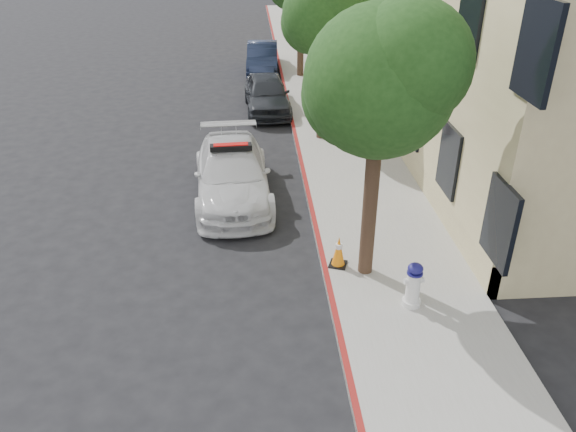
% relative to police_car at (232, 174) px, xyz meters
% --- Properties ---
extents(ground, '(120.00, 120.00, 0.00)m').
position_rel_police_car_xyz_m(ground, '(-0.01, -1.98, -0.71)').
color(ground, black).
rests_on(ground, ground).
extents(sidewalk, '(3.20, 50.00, 0.15)m').
position_rel_police_car_xyz_m(sidewalk, '(3.59, 8.02, -0.64)').
color(sidewalk, gray).
rests_on(sidewalk, ground).
extents(curb_strip, '(0.12, 50.00, 0.15)m').
position_rel_police_car_xyz_m(curb_strip, '(2.05, 8.02, -0.64)').
color(curb_strip, maroon).
rests_on(curb_strip, ground).
extents(tree_near, '(2.92, 2.82, 5.62)m').
position_rel_police_car_xyz_m(tree_near, '(2.92, -3.99, 3.56)').
color(tree_near, black).
rests_on(tree_near, sidewalk).
extents(tree_mid, '(2.77, 2.64, 5.43)m').
position_rel_police_car_xyz_m(tree_mid, '(2.92, 4.01, 3.45)').
color(tree_mid, black).
rests_on(tree_mid, sidewalk).
extents(police_car, '(2.26, 4.98, 1.56)m').
position_rel_police_car_xyz_m(police_car, '(0.00, 0.00, 0.00)').
color(police_car, silver).
rests_on(police_car, ground).
extents(parked_car_mid, '(1.83, 4.17, 1.40)m').
position_rel_police_car_xyz_m(parked_car_mid, '(1.19, 7.34, -0.01)').
color(parked_car_mid, '#202328').
rests_on(parked_car_mid, ground).
extents(parked_car_far, '(1.60, 4.14, 1.35)m').
position_rel_police_car_xyz_m(parked_car_far, '(1.19, 13.37, -0.04)').
color(parked_car_far, '#151E36').
rests_on(parked_car_far, ground).
extents(fire_hydrant, '(0.40, 0.37, 0.96)m').
position_rel_police_car_xyz_m(fire_hydrant, '(3.58, -5.20, -0.09)').
color(fire_hydrant, silver).
rests_on(fire_hydrant, sidewalk).
extents(traffic_cone, '(0.47, 0.47, 0.71)m').
position_rel_police_car_xyz_m(traffic_cone, '(2.35, -3.72, -0.21)').
color(traffic_cone, black).
rests_on(traffic_cone, sidewalk).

